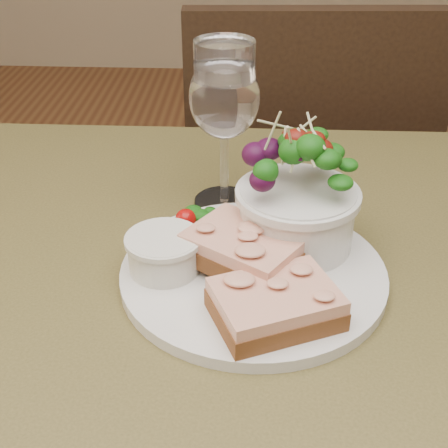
{
  "coord_description": "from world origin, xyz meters",
  "views": [
    {
      "loc": [
        0.01,
        -0.45,
        1.11
      ],
      "look_at": [
        -0.01,
        0.03,
        0.81
      ],
      "focal_mm": 50.0,
      "sensor_mm": 36.0,
      "label": 1
    }
  ],
  "objects_px": {
    "chair_far": "(290,272)",
    "sandwich_front": "(275,304)",
    "salad_bowl": "(298,192)",
    "wine_glass": "(224,103)",
    "ramekin": "(164,251)",
    "sandwich_back": "(245,248)",
    "cafe_table": "(236,378)",
    "dinner_plate": "(253,273)"
  },
  "relations": [
    {
      "from": "chair_far",
      "to": "sandwich_front",
      "type": "distance_m",
      "value": 0.86
    },
    {
      "from": "salad_bowl",
      "to": "chair_far",
      "type": "bearing_deg",
      "value": 85.57
    },
    {
      "from": "wine_glass",
      "to": "ramekin",
      "type": "bearing_deg",
      "value": -108.36
    },
    {
      "from": "sandwich_back",
      "to": "ramekin",
      "type": "xyz_separation_m",
      "value": [
        -0.08,
        -0.0,
        -0.0
      ]
    },
    {
      "from": "sandwich_back",
      "to": "salad_bowl",
      "type": "distance_m",
      "value": 0.08
    },
    {
      "from": "cafe_table",
      "to": "salad_bowl",
      "type": "height_order",
      "value": "salad_bowl"
    },
    {
      "from": "chair_far",
      "to": "wine_glass",
      "type": "xyz_separation_m",
      "value": [
        -0.12,
        -0.49,
        0.58
      ]
    },
    {
      "from": "chair_far",
      "to": "ramekin",
      "type": "height_order",
      "value": "chair_far"
    },
    {
      "from": "salad_bowl",
      "to": "cafe_table",
      "type": "bearing_deg",
      "value": -124.84
    },
    {
      "from": "cafe_table",
      "to": "sandwich_front",
      "type": "distance_m",
      "value": 0.14
    },
    {
      "from": "ramekin",
      "to": "salad_bowl",
      "type": "relative_size",
      "value": 0.53
    },
    {
      "from": "cafe_table",
      "to": "sandwich_back",
      "type": "distance_m",
      "value": 0.14
    },
    {
      "from": "sandwich_back",
      "to": "chair_far",
      "type": "bearing_deg",
      "value": 115.55
    },
    {
      "from": "sandwich_front",
      "to": "sandwich_back",
      "type": "relative_size",
      "value": 0.96
    },
    {
      "from": "cafe_table",
      "to": "salad_bowl",
      "type": "xyz_separation_m",
      "value": [
        0.06,
        0.08,
        0.17
      ]
    },
    {
      "from": "sandwich_front",
      "to": "wine_glass",
      "type": "relative_size",
      "value": 0.71
    },
    {
      "from": "ramekin",
      "to": "salad_bowl",
      "type": "height_order",
      "value": "salad_bowl"
    },
    {
      "from": "chair_far",
      "to": "wine_glass",
      "type": "height_order",
      "value": "wine_glass"
    },
    {
      "from": "cafe_table",
      "to": "chair_far",
      "type": "xyz_separation_m",
      "value": [
        0.1,
        0.67,
        -0.36
      ]
    },
    {
      "from": "sandwich_front",
      "to": "ramekin",
      "type": "height_order",
      "value": "ramekin"
    },
    {
      "from": "sandwich_back",
      "to": "salad_bowl",
      "type": "relative_size",
      "value": 1.01
    },
    {
      "from": "sandwich_front",
      "to": "salad_bowl",
      "type": "bearing_deg",
      "value": 56.03
    },
    {
      "from": "ramekin",
      "to": "wine_glass",
      "type": "bearing_deg",
      "value": 71.64
    },
    {
      "from": "cafe_table",
      "to": "wine_glass",
      "type": "distance_m",
      "value": 0.29
    },
    {
      "from": "sandwich_front",
      "to": "salad_bowl",
      "type": "height_order",
      "value": "salad_bowl"
    },
    {
      "from": "cafe_table",
      "to": "wine_glass",
      "type": "bearing_deg",
      "value": 96.68
    },
    {
      "from": "dinner_plate",
      "to": "ramekin",
      "type": "height_order",
      "value": "ramekin"
    },
    {
      "from": "salad_bowl",
      "to": "wine_glass",
      "type": "relative_size",
      "value": 0.73
    },
    {
      "from": "sandwich_back",
      "to": "wine_glass",
      "type": "relative_size",
      "value": 0.74
    },
    {
      "from": "dinner_plate",
      "to": "sandwich_back",
      "type": "relative_size",
      "value": 1.98
    },
    {
      "from": "sandwich_back",
      "to": "ramekin",
      "type": "distance_m",
      "value": 0.08
    },
    {
      "from": "wine_glass",
      "to": "cafe_table",
      "type": "bearing_deg",
      "value": -83.32
    },
    {
      "from": "dinner_plate",
      "to": "sandwich_back",
      "type": "xyz_separation_m",
      "value": [
        -0.01,
        -0.0,
        0.03
      ]
    },
    {
      "from": "cafe_table",
      "to": "sandwich_front",
      "type": "xyz_separation_m",
      "value": [
        0.03,
        -0.04,
        0.13
      ]
    },
    {
      "from": "dinner_plate",
      "to": "wine_glass",
      "type": "height_order",
      "value": "wine_glass"
    },
    {
      "from": "wine_glass",
      "to": "sandwich_back",
      "type": "bearing_deg",
      "value": -79.74
    },
    {
      "from": "cafe_table",
      "to": "dinner_plate",
      "type": "bearing_deg",
      "value": 67.09
    },
    {
      "from": "dinner_plate",
      "to": "cafe_table",
      "type": "bearing_deg",
      "value": -112.91
    },
    {
      "from": "dinner_plate",
      "to": "wine_glass",
      "type": "distance_m",
      "value": 0.19
    },
    {
      "from": "chair_far",
      "to": "salad_bowl",
      "type": "relative_size",
      "value": 7.09
    },
    {
      "from": "dinner_plate",
      "to": "sandwich_back",
      "type": "height_order",
      "value": "sandwich_back"
    },
    {
      "from": "chair_far",
      "to": "sandwich_front",
      "type": "relative_size",
      "value": 7.27
    }
  ]
}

